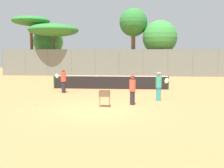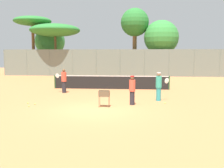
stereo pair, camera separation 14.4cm
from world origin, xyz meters
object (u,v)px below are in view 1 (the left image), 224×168
Objects in this scene: tennis_net at (110,82)px; player_white_outfit at (159,86)px; ball_cart at (105,95)px; player_yellow_shirt at (132,90)px; player_red_cap at (63,81)px.

tennis_net is 5.46× the size of player_white_outfit.
ball_cart is at bearing -168.52° from player_white_outfit.
player_yellow_shirt is at bearing 26.49° from ball_cart.
player_white_outfit is at bearing 172.37° from player_red_cap.
ball_cart is (-1.45, -0.72, -0.19)m from player_yellow_shirt.
player_yellow_shirt reaches higher than ball_cart.
player_white_outfit reaches higher than tennis_net.
player_red_cap is 6.45m from player_yellow_shirt.
tennis_net is 6.09m from player_white_outfit.
ball_cart is at bearing 141.23° from player_red_cap.
tennis_net reaches higher than ball_cart.
player_yellow_shirt is (1.77, -6.46, 0.27)m from tennis_net.
player_red_cap reaches higher than player_yellow_shirt.
player_red_cap is (-6.50, 2.77, 0.01)m from player_white_outfit.
player_white_outfit is 1.97× the size of ball_cart.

